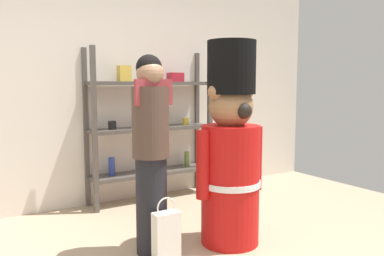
# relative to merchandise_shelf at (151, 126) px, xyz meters

# --- Properties ---
(back_wall) EXTENTS (6.40, 0.12, 2.60)m
(back_wall) POSITION_rel_merchandise_shelf_xyz_m (-0.65, 0.22, 0.43)
(back_wall) COLOR silver
(back_wall) RESTS_ON ground_plane
(merchandise_shelf) EXTENTS (1.50, 0.35, 1.75)m
(merchandise_shelf) POSITION_rel_merchandise_shelf_xyz_m (0.00, 0.00, 0.00)
(merchandise_shelf) COLOR #4C4742
(merchandise_shelf) RESTS_ON ground_plane
(teddy_bear_guard) EXTENTS (0.67, 0.51, 1.71)m
(teddy_bear_guard) POSITION_rel_merchandise_shelf_xyz_m (-0.01, -1.53, -0.09)
(teddy_bear_guard) COLOR red
(teddy_bear_guard) RESTS_ON ground_plane
(person_shopper) EXTENTS (0.31, 0.29, 1.58)m
(person_shopper) POSITION_rel_merchandise_shelf_xyz_m (-0.66, -1.36, -0.02)
(person_shopper) COLOR black
(person_shopper) RESTS_ON ground_plane
(shopping_bag) EXTENTS (0.20, 0.11, 0.50)m
(shopping_bag) POSITION_rel_merchandise_shelf_xyz_m (-0.64, -1.57, -0.67)
(shopping_bag) COLOR silver
(shopping_bag) RESTS_ON ground_plane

